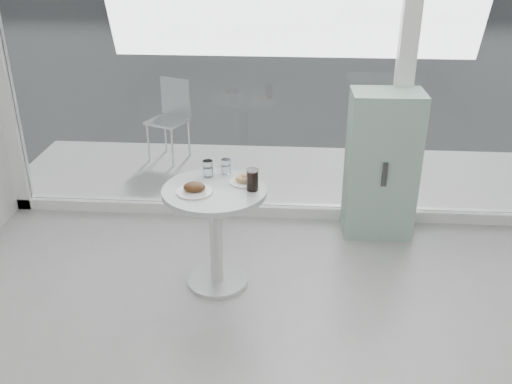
# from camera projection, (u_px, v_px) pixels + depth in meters

# --- Properties ---
(room_shell) EXTENTS (6.00, 6.00, 6.00)m
(room_shell) POSITION_uv_depth(u_px,v_px,m) (275.00, 208.00, 1.15)
(room_shell) COLOR white
(room_shell) RESTS_ON ground
(storefront) EXTENTS (5.00, 0.14, 3.00)m
(storefront) POSITION_uv_depth(u_px,v_px,m) (303.00, 21.00, 4.43)
(storefront) COLOR white
(storefront) RESTS_ON ground
(main_table) EXTENTS (0.72, 0.72, 0.77)m
(main_table) POSITION_uv_depth(u_px,v_px,m) (215.00, 217.00, 3.99)
(main_table) COLOR silver
(main_table) RESTS_ON ground
(patio_deck) EXTENTS (5.60, 1.60, 0.05)m
(patio_deck) POSITION_uv_depth(u_px,v_px,m) (290.00, 177.00, 5.89)
(patio_deck) COLOR silver
(patio_deck) RESTS_ON ground
(street) EXTENTS (40.00, 24.00, 0.00)m
(street) POSITION_uv_depth(u_px,v_px,m) (297.00, 10.00, 16.87)
(street) COLOR #3E3E3E
(street) RESTS_ON ground
(mint_cabinet) EXTENTS (0.58, 0.40, 1.23)m
(mint_cabinet) POSITION_uv_depth(u_px,v_px,m) (381.00, 165.00, 4.67)
(mint_cabinet) COLOR #85A997
(mint_cabinet) RESTS_ON ground
(patio_chair) EXTENTS (0.49, 0.49, 0.86)m
(patio_chair) POSITION_uv_depth(u_px,v_px,m) (171.00, 114.00, 6.13)
(patio_chair) COLOR silver
(patio_chair) RESTS_ON patio_deck
(plate_fritter) EXTENTS (0.25, 0.25, 0.07)m
(plate_fritter) POSITION_uv_depth(u_px,v_px,m) (195.00, 189.00, 3.82)
(plate_fritter) COLOR white
(plate_fritter) RESTS_ON main_table
(plate_donut) EXTENTS (0.20, 0.20, 0.05)m
(plate_donut) POSITION_uv_depth(u_px,v_px,m) (244.00, 180.00, 3.97)
(plate_donut) COLOR white
(plate_donut) RESTS_ON main_table
(water_tumbler_a) EXTENTS (0.07, 0.07, 0.12)m
(water_tumbler_a) POSITION_uv_depth(u_px,v_px,m) (208.00, 169.00, 4.05)
(water_tumbler_a) COLOR white
(water_tumbler_a) RESTS_ON main_table
(water_tumbler_b) EXTENTS (0.07, 0.07, 0.11)m
(water_tumbler_b) POSITION_uv_depth(u_px,v_px,m) (226.00, 167.00, 4.09)
(water_tumbler_b) COLOR white
(water_tumbler_b) RESTS_ON main_table
(cola_glass) EXTENTS (0.08, 0.08, 0.15)m
(cola_glass) POSITION_uv_depth(u_px,v_px,m) (252.00, 180.00, 3.84)
(cola_glass) COLOR white
(cola_glass) RESTS_ON main_table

